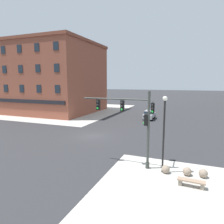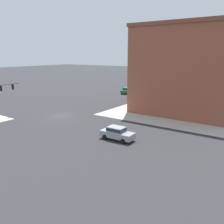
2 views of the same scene
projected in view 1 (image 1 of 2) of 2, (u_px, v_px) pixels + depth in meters
The scene contains 10 objects.
ground_plane at pixel (93, 136), 26.64m from camera, with size 320.00×320.00×0.00m, color #2D2D30.
sidewalk_far_corner at pixel (58, 109), 52.30m from camera, with size 32.00×32.00×0.02m, color #B7B2A8.
traffic_signal_main at pixel (136, 119), 16.74m from camera, with size 5.89×2.09×6.33m.
bollard_sphere_curb_a at pixel (166, 169), 15.80m from camera, with size 0.64×0.64×0.64m, color gray.
bollard_sphere_curb_b at pixel (187, 171), 15.39m from camera, with size 0.64×0.64×0.64m, color gray.
bollard_sphere_curb_c at pixel (203, 173), 15.06m from camera, with size 0.64×0.64×0.64m, color gray.
bench_near_signal at pixel (191, 182), 13.71m from camera, with size 1.82×0.56×0.49m.
street_lamp_corner_near at pixel (164, 126), 15.44m from camera, with size 0.36×0.36×5.99m.
car_main_southbound_far at pixel (149, 114), 38.54m from camera, with size 1.96×4.44×1.68m.
storefront_block_near_corner at pixel (51, 78), 48.31m from camera, with size 21.65×18.61×15.86m.
Camera 1 is at (11.86, -23.15, 7.03)m, focal length 32.63 mm.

